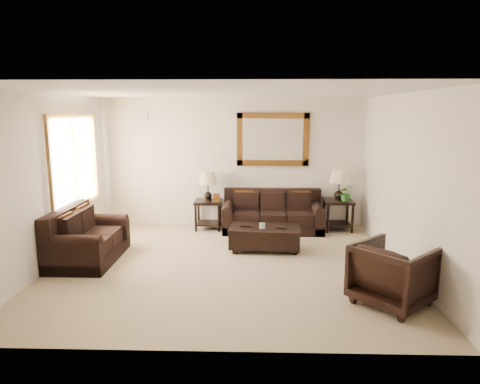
{
  "coord_description": "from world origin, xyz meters",
  "views": [
    {
      "loc": [
        0.42,
        -6.49,
        2.41
      ],
      "look_at": [
        0.21,
        0.6,
        1.08
      ],
      "focal_mm": 32.0,
      "sensor_mm": 36.0,
      "label": 1
    }
  ],
  "objects_px": {
    "armchair": "(393,271)",
    "loveseat": "(85,241)",
    "end_table_left": "(208,192)",
    "sofa": "(273,216)",
    "coffee_table": "(265,236)",
    "end_table_right": "(339,190)"
  },
  "relations": [
    {
      "from": "end_table_left",
      "to": "armchair",
      "type": "distance_m",
      "value": 4.45
    },
    {
      "from": "armchair",
      "to": "loveseat",
      "type": "bearing_deg",
      "value": 28.88
    },
    {
      "from": "sofa",
      "to": "loveseat",
      "type": "xyz_separation_m",
      "value": [
        -3.16,
        -1.91,
        0.02
      ]
    },
    {
      "from": "end_table_right",
      "to": "coffee_table",
      "type": "height_order",
      "value": "end_table_right"
    },
    {
      "from": "sofa",
      "to": "end_table_left",
      "type": "xyz_separation_m",
      "value": [
        -1.34,
        0.08,
        0.49
      ]
    },
    {
      "from": "coffee_table",
      "to": "end_table_right",
      "type": "bearing_deg",
      "value": 45.77
    },
    {
      "from": "coffee_table",
      "to": "armchair",
      "type": "height_order",
      "value": "armchair"
    },
    {
      "from": "sofa",
      "to": "coffee_table",
      "type": "distance_m",
      "value": 1.32
    },
    {
      "from": "sofa",
      "to": "coffee_table",
      "type": "xyz_separation_m",
      "value": [
        -0.2,
        -1.3,
        -0.04
      ]
    },
    {
      "from": "loveseat",
      "to": "end_table_left",
      "type": "bearing_deg",
      "value": -42.47
    },
    {
      "from": "sofa",
      "to": "armchair",
      "type": "relative_size",
      "value": 2.31
    },
    {
      "from": "loveseat",
      "to": "end_table_left",
      "type": "height_order",
      "value": "end_table_left"
    },
    {
      "from": "sofa",
      "to": "end_table_left",
      "type": "bearing_deg",
      "value": 176.38
    },
    {
      "from": "loveseat",
      "to": "coffee_table",
      "type": "xyz_separation_m",
      "value": [
        2.97,
        0.61,
        -0.06
      ]
    },
    {
      "from": "loveseat",
      "to": "end_table_right",
      "type": "bearing_deg",
      "value": -66.29
    },
    {
      "from": "loveseat",
      "to": "armchair",
      "type": "bearing_deg",
      "value": -108.55
    },
    {
      "from": "end_table_left",
      "to": "end_table_right",
      "type": "bearing_deg",
      "value": -0.28
    },
    {
      "from": "sofa",
      "to": "end_table_right",
      "type": "relative_size",
      "value": 1.59
    },
    {
      "from": "sofa",
      "to": "armchair",
      "type": "xyz_separation_m",
      "value": [
        1.36,
        -3.43,
        0.14
      ]
    },
    {
      "from": "loveseat",
      "to": "coffee_table",
      "type": "distance_m",
      "value": 3.03
    },
    {
      "from": "armchair",
      "to": "end_table_right",
      "type": "bearing_deg",
      "value": -42.41
    },
    {
      "from": "loveseat",
      "to": "end_table_left",
      "type": "relative_size",
      "value": 1.28
    }
  ]
}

